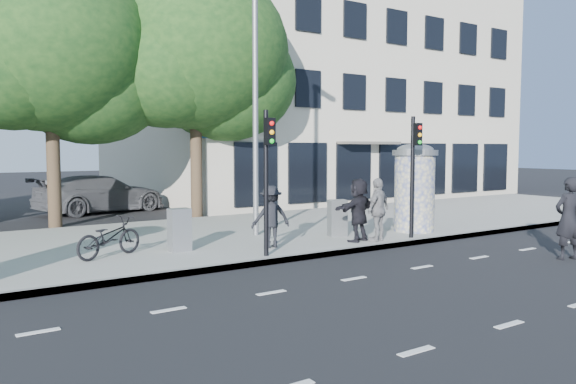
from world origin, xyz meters
TOP-DOWN VIEW (x-y plane):
  - ground at (0.00, 0.00)m, footprint 120.00×120.00m
  - sidewalk at (0.00, 7.50)m, footprint 40.00×8.00m
  - curb at (0.00, 3.55)m, footprint 40.00×0.10m
  - lane_dash_near at (0.00, -2.20)m, footprint 32.00×0.12m
  - lane_dash_far at (0.00, 1.40)m, footprint 32.00×0.12m
  - ad_column_right at (5.20, 4.70)m, footprint 1.36×1.36m
  - traffic_pole_near at (-0.60, 3.79)m, footprint 0.22×0.31m
  - traffic_pole_far at (4.20, 3.79)m, footprint 0.22×0.31m
  - street_lamp at (0.80, 6.63)m, footprint 0.25×0.93m
  - tree_near_left at (-3.50, 12.70)m, footprint 6.80×6.80m
  - tree_center at (1.50, 12.30)m, footprint 7.00×7.00m
  - building at (12.00, 19.99)m, footprint 20.30×15.85m
  - ped_d at (0.09, 4.75)m, footprint 1.12×0.78m
  - ped_e at (3.01, 3.93)m, footprint 1.13×0.85m
  - ped_f at (2.54, 4.20)m, footprint 1.68×0.98m
  - man_road at (5.58, 0.09)m, footprint 0.84×0.67m
  - bicycle at (-3.71, 5.73)m, footprint 1.24×1.86m
  - cabinet_left at (-2.05, 5.54)m, footprint 0.50×0.37m
  - cabinet_right at (2.65, 5.24)m, footprint 0.58×0.49m
  - car_right at (-1.00, 16.25)m, footprint 3.28×5.71m

SIDE VIEW (x-z plane):
  - ground at x=0.00m, z-range 0.00..0.00m
  - lane_dash_near at x=0.00m, z-range 0.00..0.01m
  - lane_dash_far at x=0.00m, z-range 0.00..0.01m
  - sidewalk at x=0.00m, z-range 0.00..0.15m
  - curb at x=0.00m, z-range -0.01..0.15m
  - bicycle at x=-3.71m, z-range 0.15..1.07m
  - cabinet_right at x=2.65m, z-range 0.15..1.19m
  - cabinet_left at x=-2.05m, z-range 0.15..1.20m
  - car_right at x=-1.00m, z-range 0.00..1.56m
  - ped_d at x=0.09m, z-range 0.15..1.72m
  - man_road at x=5.58m, z-range 0.00..1.99m
  - ped_f at x=2.54m, z-range 0.15..1.86m
  - ped_e at x=3.01m, z-range 0.15..1.86m
  - ad_column_right at x=5.20m, z-range 0.21..2.86m
  - traffic_pole_near at x=-0.60m, z-range 0.53..3.93m
  - traffic_pole_far at x=4.20m, z-range 0.53..3.93m
  - street_lamp at x=0.80m, z-range 0.79..8.79m
  - building at x=12.00m, z-range -0.01..11.99m
  - tree_near_left at x=-3.50m, z-range 1.58..10.55m
  - tree_center at x=1.50m, z-range 1.66..10.96m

